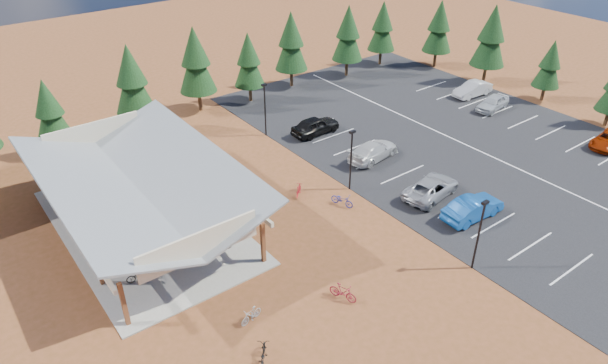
{
  "coord_description": "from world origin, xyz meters",
  "views": [
    {
      "loc": [
        -19.88,
        -24.98,
        22.98
      ],
      "look_at": [
        1.1,
        2.85,
        1.66
      ],
      "focal_mm": 32.0,
      "sensor_mm": 36.0,
      "label": 1
    }
  ],
  "objects_px": {
    "bike_12": "(263,355)",
    "car_3": "(373,151)",
    "bike_3": "(82,184)",
    "car_9": "(473,89)",
    "bike_1": "(112,264)",
    "bike_4": "(221,247)",
    "bike_6": "(158,196)",
    "car_4": "(315,125)",
    "trash_bin_0": "(230,219)",
    "bike_5": "(179,213)",
    "car_8": "(493,103)",
    "lamp_post_2": "(265,106)",
    "bike_2": "(99,225)",
    "car_2": "(431,188)",
    "bike_13": "(251,315)",
    "lamp_post_0": "(479,231)",
    "car_1": "(473,208)",
    "bike_16": "(237,189)",
    "bike_11": "(343,292)",
    "bike_7": "(158,173)",
    "bike_pavilion": "(137,181)",
    "bike_15": "(299,190)",
    "bike_14": "(342,200)",
    "bike_0": "(140,275)"
  },
  "relations": [
    {
      "from": "bike_1",
      "to": "bike_11",
      "type": "xyz_separation_m",
      "value": [
        10.06,
        -10.78,
        -0.0
      ]
    },
    {
      "from": "lamp_post_0",
      "to": "car_4",
      "type": "bearing_deg",
      "value": 79.65
    },
    {
      "from": "trash_bin_0",
      "to": "car_3",
      "type": "distance_m",
      "value": 14.94
    },
    {
      "from": "bike_16",
      "to": "bike_1",
      "type": "bearing_deg",
      "value": -55.75
    },
    {
      "from": "bike_pavilion",
      "to": "bike_15",
      "type": "bearing_deg",
      "value": -16.29
    },
    {
      "from": "trash_bin_0",
      "to": "bike_1",
      "type": "bearing_deg",
      "value": 179.45
    },
    {
      "from": "bike_0",
      "to": "bike_16",
      "type": "bearing_deg",
      "value": -53.74
    },
    {
      "from": "bike_14",
      "to": "car_4",
      "type": "xyz_separation_m",
      "value": [
        5.91,
        10.83,
        0.38
      ]
    },
    {
      "from": "bike_5",
      "to": "car_8",
      "type": "xyz_separation_m",
      "value": [
        34.73,
        -1.49,
        0.15
      ]
    },
    {
      "from": "bike_2",
      "to": "bike_12",
      "type": "xyz_separation_m",
      "value": [
        2.91,
        -16.51,
        -0.05
      ]
    },
    {
      "from": "bike_2",
      "to": "car_1",
      "type": "height_order",
      "value": "car_1"
    },
    {
      "from": "bike_12",
      "to": "car_4",
      "type": "height_order",
      "value": "car_4"
    },
    {
      "from": "car_2",
      "to": "bike_16",
      "type": "bearing_deg",
      "value": 42.67
    },
    {
      "from": "bike_pavilion",
      "to": "bike_1",
      "type": "relative_size",
      "value": 12.8
    },
    {
      "from": "bike_4",
      "to": "car_9",
      "type": "relative_size",
      "value": 0.35
    },
    {
      "from": "bike_2",
      "to": "car_1",
      "type": "relative_size",
      "value": 0.33
    },
    {
      "from": "trash_bin_0",
      "to": "bike_3",
      "type": "distance_m",
      "value": 13.0
    },
    {
      "from": "lamp_post_2",
      "to": "bike_1",
      "type": "distance_m",
      "value": 21.42
    },
    {
      "from": "bike_2",
      "to": "bike_16",
      "type": "relative_size",
      "value": 0.92
    },
    {
      "from": "bike_4",
      "to": "bike_7",
      "type": "height_order",
      "value": "bike_7"
    },
    {
      "from": "bike_11",
      "to": "bike_2",
      "type": "bearing_deg",
      "value": 100.75
    },
    {
      "from": "car_9",
      "to": "bike_1",
      "type": "bearing_deg",
      "value": -80.55
    },
    {
      "from": "car_2",
      "to": "bike_12",
      "type": "bearing_deg",
      "value": 96.68
    },
    {
      "from": "bike_12",
      "to": "car_3",
      "type": "bearing_deg",
      "value": -109.81
    },
    {
      "from": "bike_13",
      "to": "car_3",
      "type": "distance_m",
      "value": 21.19
    },
    {
      "from": "bike_16",
      "to": "lamp_post_2",
      "type": "bearing_deg",
      "value": 153.2
    },
    {
      "from": "lamp_post_2",
      "to": "bike_5",
      "type": "bearing_deg",
      "value": -148.7
    },
    {
      "from": "bike_4",
      "to": "bike_2",
      "type": "bearing_deg",
      "value": 36.95
    },
    {
      "from": "lamp_post_2",
      "to": "car_3",
      "type": "xyz_separation_m",
      "value": [
        4.88,
        -9.48,
        -2.17
      ]
    },
    {
      "from": "bike_4",
      "to": "bike_6",
      "type": "xyz_separation_m",
      "value": [
        -0.81,
        8.32,
        0.02
      ]
    },
    {
      "from": "bike_7",
      "to": "lamp_post_2",
      "type": "bearing_deg",
      "value": -90.04
    },
    {
      "from": "bike_4",
      "to": "car_9",
      "type": "height_order",
      "value": "car_9"
    },
    {
      "from": "bike_6",
      "to": "car_2",
      "type": "bearing_deg",
      "value": -143.23
    },
    {
      "from": "trash_bin_0",
      "to": "car_3",
      "type": "height_order",
      "value": "car_3"
    },
    {
      "from": "bike_pavilion",
      "to": "bike_5",
      "type": "relative_size",
      "value": 10.75
    },
    {
      "from": "bike_4",
      "to": "car_9",
      "type": "distance_m",
      "value": 36.26
    },
    {
      "from": "bike_2",
      "to": "bike_4",
      "type": "bearing_deg",
      "value": -134.19
    },
    {
      "from": "car_4",
      "to": "car_2",
      "type": "bearing_deg",
      "value": 179.87
    },
    {
      "from": "lamp_post_0",
      "to": "bike_6",
      "type": "xyz_separation_m",
      "value": [
        -12.97,
        19.39,
        -2.42
      ]
    },
    {
      "from": "bike_5",
      "to": "trash_bin_0",
      "type": "bearing_deg",
      "value": -135.76
    },
    {
      "from": "lamp_post_2",
      "to": "bike_3",
      "type": "xyz_separation_m",
      "value": [
        -17.03,
        0.5,
        -2.39
      ]
    },
    {
      "from": "trash_bin_0",
      "to": "bike_11",
      "type": "distance_m",
      "value": 10.8
    },
    {
      "from": "bike_7",
      "to": "bike_4",
      "type": "bearing_deg",
      "value": 169.8
    },
    {
      "from": "bike_2",
      "to": "bike_1",
      "type": "bearing_deg",
      "value": 178.52
    },
    {
      "from": "bike_11",
      "to": "car_2",
      "type": "height_order",
      "value": "car_2"
    },
    {
      "from": "bike_0",
      "to": "bike_1",
      "type": "height_order",
      "value": "bike_1"
    },
    {
      "from": "bike_3",
      "to": "car_9",
      "type": "relative_size",
      "value": 0.34
    },
    {
      "from": "bike_7",
      "to": "bike_13",
      "type": "xyz_separation_m",
      "value": [
        -2.35,
        -17.95,
        -0.13
      ]
    },
    {
      "from": "bike_6",
      "to": "bike_11",
      "type": "distance_m",
      "value": 17.12
    },
    {
      "from": "bike_6",
      "to": "car_4",
      "type": "xyz_separation_m",
      "value": [
        16.88,
        2.03,
        0.32
      ]
    }
  ]
}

